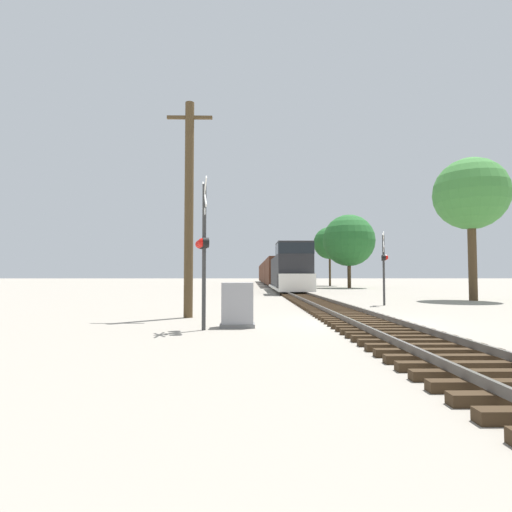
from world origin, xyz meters
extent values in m
plane|color=gray|center=(0.00, 0.00, 0.00)|extent=(400.00, 400.00, 0.00)
cube|color=#382819|center=(0.00, -7.50, 0.08)|extent=(2.60, 0.22, 0.16)
cube|color=#382819|center=(0.00, -6.90, 0.08)|extent=(2.60, 0.22, 0.16)
cube|color=#382819|center=(0.00, -6.30, 0.08)|extent=(2.60, 0.22, 0.16)
cube|color=#382819|center=(0.00, -5.70, 0.08)|extent=(2.60, 0.22, 0.16)
cube|color=#382819|center=(0.00, -5.10, 0.08)|extent=(2.60, 0.22, 0.16)
cube|color=#382819|center=(0.00, -4.50, 0.08)|extent=(2.60, 0.22, 0.16)
cube|color=#382819|center=(0.00, -3.90, 0.08)|extent=(2.60, 0.22, 0.16)
cube|color=#382819|center=(0.00, -3.30, 0.08)|extent=(2.60, 0.22, 0.16)
cube|color=#382819|center=(0.00, -2.70, 0.08)|extent=(2.60, 0.22, 0.16)
cube|color=#382819|center=(0.00, -2.10, 0.08)|extent=(2.60, 0.22, 0.16)
cube|color=#382819|center=(0.00, -1.50, 0.08)|extent=(2.60, 0.22, 0.16)
cube|color=#382819|center=(0.00, -0.90, 0.08)|extent=(2.60, 0.22, 0.16)
cube|color=#382819|center=(0.00, -0.30, 0.08)|extent=(2.60, 0.22, 0.16)
cube|color=#382819|center=(0.00, 0.30, 0.08)|extent=(2.60, 0.22, 0.16)
cube|color=#382819|center=(0.00, 0.90, 0.08)|extent=(2.60, 0.22, 0.16)
cube|color=#382819|center=(0.00, 1.50, 0.08)|extent=(2.60, 0.22, 0.16)
cube|color=#382819|center=(0.00, 2.10, 0.08)|extent=(2.60, 0.22, 0.16)
cube|color=#382819|center=(0.00, 2.70, 0.08)|extent=(2.60, 0.22, 0.16)
cube|color=#382819|center=(0.00, 3.30, 0.08)|extent=(2.60, 0.22, 0.16)
cube|color=#382819|center=(0.00, 3.90, 0.08)|extent=(2.60, 0.22, 0.16)
cube|color=#382819|center=(0.00, 4.50, 0.08)|extent=(2.60, 0.22, 0.16)
cube|color=#382819|center=(0.00, 5.10, 0.08)|extent=(2.60, 0.22, 0.16)
cube|color=#382819|center=(0.00, 5.70, 0.08)|extent=(2.60, 0.22, 0.16)
cube|color=#382819|center=(0.00, 6.30, 0.08)|extent=(2.60, 0.22, 0.16)
cube|color=#382819|center=(0.00, 6.90, 0.08)|extent=(2.60, 0.22, 0.16)
cube|color=#382819|center=(0.00, 7.50, 0.08)|extent=(2.60, 0.22, 0.16)
cube|color=#382819|center=(0.00, 8.10, 0.08)|extent=(2.60, 0.22, 0.16)
cube|color=#382819|center=(0.00, 8.70, 0.08)|extent=(2.60, 0.22, 0.16)
cube|color=#382819|center=(0.00, 9.30, 0.08)|extent=(2.60, 0.22, 0.16)
cube|color=#382819|center=(0.00, 9.90, 0.08)|extent=(2.60, 0.22, 0.16)
cube|color=#382819|center=(0.00, 10.50, 0.08)|extent=(2.60, 0.22, 0.16)
cube|color=#382819|center=(0.00, 11.10, 0.08)|extent=(2.60, 0.22, 0.16)
cube|color=#382819|center=(0.00, 11.70, 0.08)|extent=(2.60, 0.22, 0.16)
cube|color=#382819|center=(0.00, 12.30, 0.08)|extent=(2.60, 0.22, 0.16)
cube|color=#382819|center=(0.00, 12.90, 0.08)|extent=(2.60, 0.22, 0.16)
cube|color=#382819|center=(0.00, 13.50, 0.08)|extent=(2.60, 0.22, 0.16)
cube|color=#382819|center=(0.00, 14.10, 0.08)|extent=(2.60, 0.22, 0.16)
cube|color=#382819|center=(0.00, 14.70, 0.08)|extent=(2.60, 0.22, 0.16)
cube|color=#382819|center=(0.00, 15.30, 0.08)|extent=(2.60, 0.22, 0.16)
cube|color=#382819|center=(0.00, 15.90, 0.08)|extent=(2.60, 0.22, 0.16)
cube|color=#382819|center=(0.00, 16.50, 0.08)|extent=(2.60, 0.22, 0.16)
cube|color=#382819|center=(0.00, 17.10, 0.08)|extent=(2.60, 0.22, 0.16)
cube|color=#382819|center=(0.00, 17.70, 0.08)|extent=(2.60, 0.22, 0.16)
cube|color=#382819|center=(0.00, 18.30, 0.08)|extent=(2.60, 0.22, 0.16)
cube|color=#382819|center=(0.00, 18.90, 0.08)|extent=(2.60, 0.22, 0.16)
cube|color=#382819|center=(0.00, 19.50, 0.08)|extent=(2.60, 0.22, 0.16)
cube|color=#56514C|center=(-0.72, 0.00, 0.23)|extent=(0.07, 160.00, 0.15)
cube|color=#56514C|center=(0.72, 0.00, 0.23)|extent=(0.07, 160.00, 0.15)
cube|color=#232326|center=(0.00, 28.95, 1.94)|extent=(2.51, 11.88, 3.26)
cube|color=#232326|center=(0.00, 20.64, 2.40)|extent=(2.95, 3.73, 4.18)
cube|color=black|center=(0.00, 20.64, 3.88)|extent=(2.98, 3.77, 0.92)
cube|color=white|center=(0.00, 18.77, 1.04)|extent=(2.95, 1.70, 1.46)
cube|color=white|center=(0.00, 26.41, 0.43)|extent=(3.01, 16.63, 0.24)
cube|color=black|center=(0.00, 20.89, 0.50)|extent=(1.58, 2.20, 1.00)
cube|color=black|center=(0.00, 31.92, 0.50)|extent=(1.58, 2.20, 1.00)
cube|color=#4C2819|center=(0.00, 42.98, 2.20)|extent=(2.81, 13.55, 3.78)
cube|color=black|center=(0.00, 38.58, 0.45)|extent=(1.58, 2.20, 0.90)
cube|color=black|center=(0.00, 47.38, 0.45)|extent=(1.58, 2.20, 0.90)
cube|color=#4C2819|center=(0.00, 57.84, 2.20)|extent=(2.81, 13.55, 3.78)
cube|color=black|center=(0.00, 53.44, 0.45)|extent=(1.58, 2.20, 0.90)
cube|color=black|center=(0.00, 62.25, 0.45)|extent=(1.58, 2.20, 0.90)
cube|color=#4C2819|center=(0.00, 72.70, 2.20)|extent=(2.81, 13.55, 3.78)
cube|color=black|center=(0.00, 68.30, 0.45)|extent=(1.58, 2.20, 0.90)
cube|color=black|center=(0.00, 77.11, 0.45)|extent=(1.58, 2.20, 0.90)
cube|color=#4C2819|center=(0.00, 87.56, 2.20)|extent=(2.81, 13.55, 3.78)
cube|color=black|center=(0.00, 83.16, 0.45)|extent=(1.58, 2.20, 0.90)
cube|color=black|center=(0.00, 91.97, 0.45)|extent=(1.58, 2.20, 0.90)
cylinder|color=#333333|center=(-5.19, -1.71, 2.21)|extent=(0.12, 0.12, 4.41)
cube|color=white|center=(-5.19, -1.71, 4.11)|extent=(0.25, 0.91, 0.93)
cube|color=white|center=(-5.19, -1.71, 4.11)|extent=(0.25, 0.91, 0.93)
cube|color=black|center=(-5.19, -1.71, 2.60)|extent=(0.26, 0.85, 0.06)
cylinder|color=black|center=(-5.27, -1.37, 2.60)|extent=(0.25, 0.33, 0.30)
sphere|color=red|center=(-5.37, -1.40, 2.60)|extent=(0.26, 0.26, 0.26)
cylinder|color=black|center=(-5.19, -1.71, 2.60)|extent=(0.25, 0.33, 0.30)
sphere|color=red|center=(-5.28, -1.74, 2.60)|extent=(0.26, 0.26, 0.26)
cylinder|color=black|center=(-5.10, -2.05, 2.60)|extent=(0.25, 0.33, 0.30)
sphere|color=red|center=(-5.20, -2.08, 2.60)|extent=(0.26, 0.26, 0.26)
cube|color=white|center=(-5.19, -1.71, 3.56)|extent=(0.10, 0.32, 0.20)
cylinder|color=#333333|center=(3.53, 7.97, 1.93)|extent=(0.12, 0.12, 3.85)
cube|color=white|center=(3.53, 7.97, 3.55)|extent=(0.28, 0.90, 0.93)
cube|color=white|center=(3.53, 7.97, 3.55)|extent=(0.28, 0.90, 0.93)
cube|color=black|center=(3.53, 7.97, 2.60)|extent=(0.29, 0.84, 0.06)
cylinder|color=black|center=(3.43, 7.63, 2.60)|extent=(0.25, 0.34, 0.30)
sphere|color=red|center=(3.53, 7.60, 2.60)|extent=(0.26, 0.26, 0.26)
cylinder|color=black|center=(3.62, 8.30, 2.60)|extent=(0.25, 0.34, 0.30)
sphere|color=red|center=(3.72, 8.28, 2.60)|extent=(0.26, 0.26, 0.26)
cube|color=white|center=(3.53, 7.97, 3.00)|extent=(0.11, 0.32, 0.20)
cube|color=slate|center=(-4.19, -1.06, 0.06)|extent=(1.09, 0.69, 0.12)
cube|color=#939399|center=(-4.19, -1.06, 0.76)|extent=(0.99, 0.62, 1.29)
cylinder|color=#4C3A23|center=(-6.20, 1.86, 4.26)|extent=(0.35, 0.35, 8.52)
cube|color=#4C3A23|center=(-6.20, 1.86, 7.92)|extent=(1.80, 0.12, 0.12)
cylinder|color=#473521|center=(10.73, 12.03, 2.80)|extent=(0.53, 0.53, 5.60)
sphere|color=#3D7F38|center=(10.73, 12.03, 7.01)|extent=(4.72, 4.72, 4.72)
cylinder|color=#473521|center=(9.07, 37.79, 2.08)|extent=(0.47, 0.47, 4.17)
sphere|color=#236028|center=(9.07, 37.79, 6.18)|extent=(6.72, 6.72, 6.72)
cylinder|color=#473521|center=(8.69, 48.35, 2.60)|extent=(0.33, 0.33, 5.20)
sphere|color=#236028|center=(8.69, 48.35, 6.71)|extent=(5.03, 5.03, 5.03)
camera|label=1|loc=(-3.80, -13.75, 1.64)|focal=28.00mm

